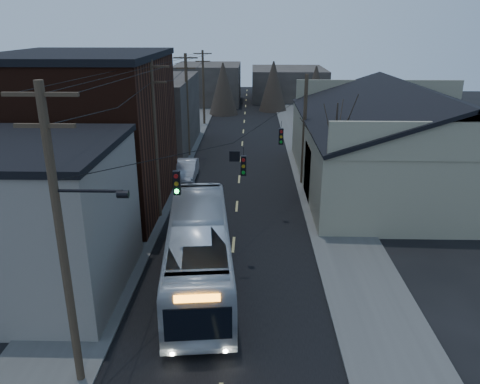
% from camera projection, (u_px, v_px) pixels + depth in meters
% --- Properties ---
extents(road_surface, '(9.00, 110.00, 0.02)m').
position_uv_depth(road_surface, '(240.00, 165.00, 41.92)').
color(road_surface, black).
rests_on(road_surface, ground).
extents(sidewalk_left, '(4.00, 110.00, 0.12)m').
position_uv_depth(sidewalk_left, '(168.00, 164.00, 42.06)').
color(sidewalk_left, '#474744').
rests_on(sidewalk_left, ground).
extents(sidewalk_right, '(4.00, 110.00, 0.12)m').
position_uv_depth(sidewalk_right, '(313.00, 165.00, 41.74)').
color(sidewalk_right, '#474744').
rests_on(sidewalk_right, ground).
extents(building_clapboard, '(8.00, 8.00, 7.00)m').
position_uv_depth(building_clapboard, '(31.00, 222.00, 21.20)').
color(building_clapboard, '#6D645B').
rests_on(building_clapboard, ground).
extents(building_brick, '(10.00, 12.00, 10.00)m').
position_uv_depth(building_brick, '(86.00, 135.00, 31.06)').
color(building_brick, black).
rests_on(building_brick, ground).
extents(building_left_far, '(9.00, 14.00, 7.00)m').
position_uv_depth(building_left_far, '(147.00, 114.00, 46.60)').
color(building_left_far, '#322C28').
rests_on(building_left_far, ground).
extents(warehouse, '(16.16, 20.60, 7.73)m').
position_uv_depth(warehouse, '(407.00, 152.00, 35.99)').
color(warehouse, gray).
rests_on(warehouse, ground).
extents(building_far_left, '(10.00, 12.00, 6.00)m').
position_uv_depth(building_far_left, '(208.00, 84.00, 73.96)').
color(building_far_left, '#322C28').
rests_on(building_far_left, ground).
extents(building_far_right, '(12.00, 14.00, 5.00)m').
position_uv_depth(building_far_right, '(288.00, 83.00, 78.51)').
color(building_far_right, '#322C28').
rests_on(building_far_right, ground).
extents(bare_tree, '(0.40, 0.40, 7.20)m').
position_uv_depth(bare_tree, '(334.00, 157.00, 31.14)').
color(bare_tree, black).
rests_on(bare_tree, ground).
extents(utility_lines, '(11.24, 45.28, 10.50)m').
position_uv_depth(utility_lines, '(197.00, 124.00, 34.81)').
color(utility_lines, '#382B1E').
rests_on(utility_lines, ground).
extents(bus, '(4.11, 12.47, 3.41)m').
position_uv_depth(bus, '(199.00, 250.00, 22.56)').
color(bus, '#B2B9BF').
rests_on(bus, ground).
extents(parked_car, '(1.64, 4.62, 1.52)m').
position_uv_depth(parked_car, '(186.00, 170.00, 38.06)').
color(parked_car, '#ADAFB5').
rests_on(parked_car, ground).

